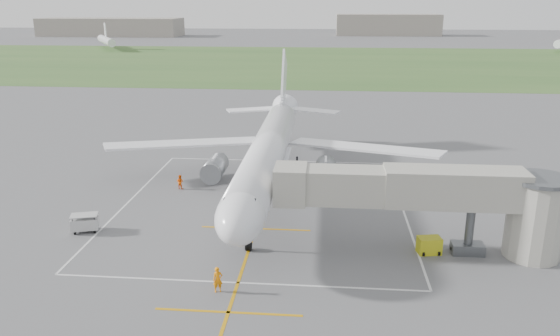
# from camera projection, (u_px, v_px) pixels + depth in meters

# --- Properties ---
(ground) EXTENTS (700.00, 700.00, 0.00)m
(ground) POSITION_uv_depth(u_px,v_px,m) (268.00, 192.00, 59.26)
(ground) COLOR #5A595C
(ground) RESTS_ON ground
(grass_strip) EXTENTS (700.00, 120.00, 0.02)m
(grass_strip) POSITION_uv_depth(u_px,v_px,m) (310.00, 62.00, 182.98)
(grass_strip) COLOR #365B27
(grass_strip) RESTS_ON ground
(apron_markings) EXTENTS (28.20, 60.00, 0.01)m
(apron_markings) POSITION_uv_depth(u_px,v_px,m) (261.00, 212.00, 53.72)
(apron_markings) COLOR #C6890B
(apron_markings) RESTS_ON ground
(airliner) EXTENTS (38.93, 46.75, 13.52)m
(airliner) POSITION_uv_depth(u_px,v_px,m) (268.00, 151.00, 58.68)
(airliner) COLOR white
(airliner) RESTS_ON ground
(jet_bridge) EXTENTS (23.40, 5.00, 7.20)m
(jet_bridge) POSITION_uv_depth(u_px,v_px,m) (444.00, 198.00, 43.68)
(jet_bridge) COLOR gray
(jet_bridge) RESTS_ON ground
(gpu_unit) EXTENTS (2.04, 1.60, 1.39)m
(gpu_unit) POSITION_uv_depth(u_px,v_px,m) (429.00, 245.00, 44.74)
(gpu_unit) COLOR #B5B416
(gpu_unit) RESTS_ON ground
(baggage_cart) EXTENTS (2.62, 1.98, 1.62)m
(baggage_cart) POSITION_uv_depth(u_px,v_px,m) (85.00, 223.00, 48.91)
(baggage_cart) COLOR #B0B0B0
(baggage_cart) RESTS_ON ground
(ramp_worker_nose) EXTENTS (0.81, 0.67, 1.90)m
(ramp_worker_nose) POSITION_uv_depth(u_px,v_px,m) (218.00, 280.00, 38.72)
(ramp_worker_nose) COLOR orange
(ramp_worker_nose) RESTS_ON ground
(ramp_worker_wing) EXTENTS (0.92, 0.80, 1.61)m
(ramp_worker_wing) POSITION_uv_depth(u_px,v_px,m) (180.00, 182.00, 60.04)
(ramp_worker_wing) COLOR #F15907
(ramp_worker_wing) RESTS_ON ground
(distant_hangars) EXTENTS (345.00, 49.00, 12.00)m
(distant_hangars) POSITION_uv_depth(u_px,v_px,m) (291.00, 27.00, 311.50)
(distant_hangars) COLOR gray
(distant_hangars) RESTS_ON ground
(distant_aircraft) EXTENTS (210.24, 39.06, 8.85)m
(distant_aircraft) POSITION_uv_depth(u_px,v_px,m) (332.00, 41.00, 227.52)
(distant_aircraft) COLOR white
(distant_aircraft) RESTS_ON ground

